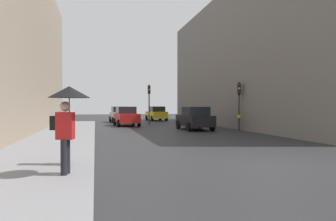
% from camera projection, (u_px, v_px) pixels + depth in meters
% --- Properties ---
extents(ground_plane, '(120.00, 120.00, 0.00)m').
position_uv_depth(ground_plane, '(270.00, 164.00, 9.68)').
color(ground_plane, '#28282B').
extents(sidewalk_kerb, '(3.48, 40.00, 0.16)m').
position_uv_depth(sidewalk_kerb, '(55.00, 144.00, 13.87)').
color(sidewalk_kerb, gray).
rests_on(sidewalk_kerb, ground).
extents(building_facade_right, '(12.00, 28.34, 11.74)m').
position_uv_depth(building_facade_right, '(279.00, 63.00, 28.70)').
color(building_facade_right, slate).
rests_on(building_facade_right, ground).
extents(traffic_light_far_median, '(0.24, 0.43, 4.00)m').
position_uv_depth(traffic_light_far_median, '(149.00, 97.00, 31.21)').
color(traffic_light_far_median, '#2D2D2D').
rests_on(traffic_light_far_median, ground).
extents(traffic_light_mid_street, '(0.34, 0.45, 3.63)m').
position_uv_depth(traffic_light_mid_street, '(239.00, 97.00, 22.84)').
color(traffic_light_mid_street, '#2D2D2D').
rests_on(traffic_light_mid_street, ground).
extents(car_silver_hatchback, '(2.23, 4.31, 1.76)m').
position_uv_depth(car_silver_hatchback, '(120.00, 114.00, 34.16)').
color(car_silver_hatchback, '#BCBCC1').
rests_on(car_silver_hatchback, ground).
extents(car_dark_suv, '(2.09, 4.24, 1.76)m').
position_uv_depth(car_dark_suv, '(195.00, 118.00, 23.41)').
color(car_dark_suv, black).
rests_on(car_dark_suv, ground).
extents(car_red_sedan, '(2.24, 4.31, 1.76)m').
position_uv_depth(car_red_sedan, '(126.00, 116.00, 28.24)').
color(car_red_sedan, red).
rests_on(car_red_sedan, ground).
extents(car_yellow_taxi, '(2.27, 4.33, 1.76)m').
position_uv_depth(car_yellow_taxi, '(156.00, 114.00, 38.27)').
color(car_yellow_taxi, yellow).
rests_on(car_yellow_taxi, ground).
extents(pedestrian_with_umbrella, '(1.00, 1.00, 2.14)m').
position_uv_depth(pedestrian_with_umbrella, '(68.00, 105.00, 7.44)').
color(pedestrian_with_umbrella, black).
rests_on(pedestrian_with_umbrella, sidewalk_kerb).
extents(pedestrian_with_black_backpack, '(0.65, 0.42, 1.77)m').
position_uv_depth(pedestrian_with_black_backpack, '(64.00, 129.00, 8.70)').
color(pedestrian_with_black_backpack, black).
rests_on(pedestrian_with_black_backpack, sidewalk_kerb).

